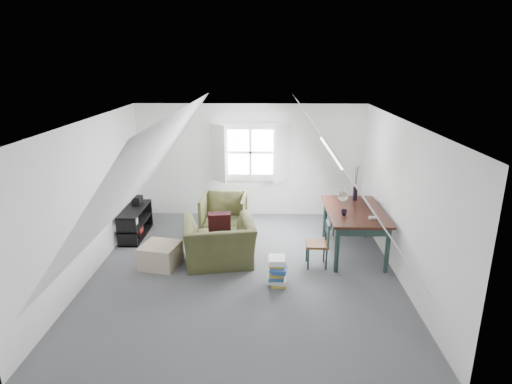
{
  "coord_description": "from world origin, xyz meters",
  "views": [
    {
      "loc": [
        0.35,
        -6.48,
        3.4
      ],
      "look_at": [
        0.18,
        0.6,
        1.2
      ],
      "focal_mm": 30.0,
      "sensor_mm": 36.0,
      "label": 1
    }
  ],
  "objects_px": {
    "dining_chair_near": "(319,243)",
    "media_shelf": "(135,224)",
    "armchair_far": "(224,233)",
    "dining_table": "(355,216)",
    "armchair_near": "(220,263)",
    "ottoman": "(161,255)",
    "magazine_stack": "(277,271)",
    "dining_chair_far": "(341,214)"
  },
  "relations": [
    {
      "from": "armchair_far",
      "to": "media_shelf",
      "type": "relative_size",
      "value": 0.79
    },
    {
      "from": "dining_chair_far",
      "to": "armchair_near",
      "type": "bearing_deg",
      "value": 41.97
    },
    {
      "from": "ottoman",
      "to": "magazine_stack",
      "type": "bearing_deg",
      "value": -16.21
    },
    {
      "from": "dining_chair_far",
      "to": "magazine_stack",
      "type": "xyz_separation_m",
      "value": [
        -1.33,
        -2.07,
        -0.21
      ]
    },
    {
      "from": "armchair_near",
      "to": "armchair_far",
      "type": "relative_size",
      "value": 1.32
    },
    {
      "from": "dining_chair_near",
      "to": "media_shelf",
      "type": "height_order",
      "value": "dining_chair_near"
    },
    {
      "from": "armchair_near",
      "to": "ottoman",
      "type": "bearing_deg",
      "value": -2.91
    },
    {
      "from": "armchair_far",
      "to": "dining_chair_near",
      "type": "height_order",
      "value": "dining_chair_near"
    },
    {
      "from": "ottoman",
      "to": "dining_chair_near",
      "type": "relative_size",
      "value": 0.75
    },
    {
      "from": "dining_table",
      "to": "armchair_far",
      "type": "bearing_deg",
      "value": 159.3
    },
    {
      "from": "dining_chair_near",
      "to": "dining_chair_far",
      "type": "bearing_deg",
      "value": 166.54
    },
    {
      "from": "dining_table",
      "to": "media_shelf",
      "type": "height_order",
      "value": "dining_table"
    },
    {
      "from": "armchair_far",
      "to": "magazine_stack",
      "type": "height_order",
      "value": "magazine_stack"
    },
    {
      "from": "armchair_near",
      "to": "ottoman",
      "type": "xyz_separation_m",
      "value": [
        -0.99,
        -0.13,
        0.2
      ]
    },
    {
      "from": "armchair_far",
      "to": "media_shelf",
      "type": "bearing_deg",
      "value": -171.1
    },
    {
      "from": "dining_chair_near",
      "to": "dining_table",
      "type": "bearing_deg",
      "value": 137.48
    },
    {
      "from": "ottoman",
      "to": "dining_table",
      "type": "relative_size",
      "value": 0.35
    },
    {
      "from": "ottoman",
      "to": "dining_table",
      "type": "xyz_separation_m",
      "value": [
        3.39,
        0.6,
        0.53
      ]
    },
    {
      "from": "media_shelf",
      "to": "ottoman",
      "type": "bearing_deg",
      "value": -57.43
    },
    {
      "from": "armchair_far",
      "to": "magazine_stack",
      "type": "distance_m",
      "value": 2.29
    },
    {
      "from": "dining_chair_far",
      "to": "dining_chair_near",
      "type": "distance_m",
      "value": 1.55
    },
    {
      "from": "armchair_near",
      "to": "armchair_far",
      "type": "distance_m",
      "value": 1.33
    },
    {
      "from": "armchair_near",
      "to": "dining_chair_near",
      "type": "xyz_separation_m",
      "value": [
        1.7,
        -0.05,
        0.41
      ]
    },
    {
      "from": "armchair_far",
      "to": "media_shelf",
      "type": "height_order",
      "value": "media_shelf"
    },
    {
      "from": "dining_chair_near",
      "to": "media_shelf",
      "type": "relative_size",
      "value": 0.69
    },
    {
      "from": "dining_chair_near",
      "to": "media_shelf",
      "type": "xyz_separation_m",
      "value": [
        -3.51,
        1.18,
        -0.15
      ]
    },
    {
      "from": "dining_table",
      "to": "dining_chair_far",
      "type": "xyz_separation_m",
      "value": [
        -0.07,
        0.89,
        -0.29
      ]
    },
    {
      "from": "ottoman",
      "to": "media_shelf",
      "type": "xyz_separation_m",
      "value": [
        -0.81,
        1.25,
        0.07
      ]
    },
    {
      "from": "magazine_stack",
      "to": "dining_chair_near",
      "type": "bearing_deg",
      "value": 42.47
    },
    {
      "from": "armchair_far",
      "to": "magazine_stack",
      "type": "relative_size",
      "value": 2.04
    },
    {
      "from": "ottoman",
      "to": "dining_table",
      "type": "height_order",
      "value": "dining_table"
    },
    {
      "from": "ottoman",
      "to": "dining_chair_near",
      "type": "bearing_deg",
      "value": 1.6
    },
    {
      "from": "ottoman",
      "to": "magazine_stack",
      "type": "distance_m",
      "value": 2.07
    },
    {
      "from": "armchair_near",
      "to": "dining_chair_far",
      "type": "height_order",
      "value": "dining_chair_far"
    },
    {
      "from": "dining_chair_near",
      "to": "armchair_far",
      "type": "bearing_deg",
      "value": -118.26
    },
    {
      "from": "armchair_far",
      "to": "dining_chair_near",
      "type": "relative_size",
      "value": 1.14
    },
    {
      "from": "armchair_far",
      "to": "dining_chair_far",
      "type": "distance_m",
      "value": 2.4
    },
    {
      "from": "dining_chair_near",
      "to": "media_shelf",
      "type": "bearing_deg",
      "value": -98.63
    },
    {
      "from": "armchair_near",
      "to": "magazine_stack",
      "type": "distance_m",
      "value": 1.24
    },
    {
      "from": "ottoman",
      "to": "dining_chair_far",
      "type": "height_order",
      "value": "dining_chair_far"
    },
    {
      "from": "armchair_near",
      "to": "dining_table",
      "type": "height_order",
      "value": "dining_table"
    },
    {
      "from": "dining_table",
      "to": "dining_chair_near",
      "type": "distance_m",
      "value": 0.92
    }
  ]
}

